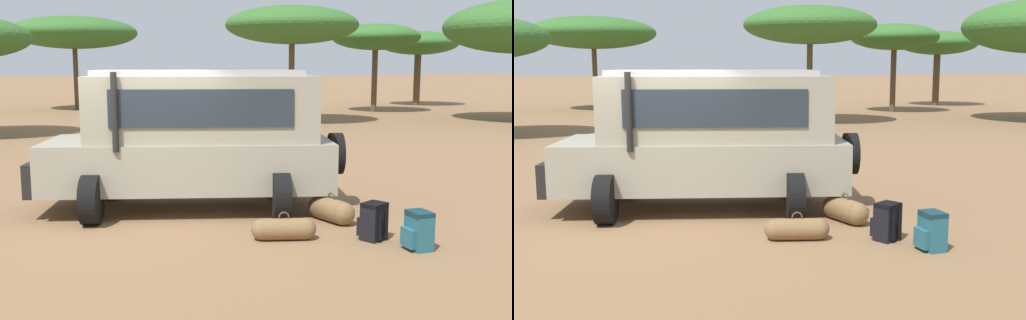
# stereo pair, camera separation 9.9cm
# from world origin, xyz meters

# --- Properties ---
(ground_plane) EXTENTS (320.00, 320.00, 0.00)m
(ground_plane) POSITION_xyz_m (0.00, 0.00, 0.00)
(ground_plane) COLOR olive
(safari_vehicle) EXTENTS (5.47, 3.48, 2.44)m
(safari_vehicle) POSITION_xyz_m (1.05, 0.58, 1.29)
(safari_vehicle) COLOR gray
(safari_vehicle) RESTS_ON ground_plane
(backpack_beside_front_wheel) EXTENTS (0.43, 0.45, 0.55)m
(backpack_beside_front_wheel) POSITION_xyz_m (3.09, -2.11, 0.27)
(backpack_beside_front_wheel) COLOR black
(backpack_beside_front_wheel) RESTS_ON ground_plane
(backpack_cluster_center) EXTENTS (0.38, 0.37, 0.54)m
(backpack_cluster_center) POSITION_xyz_m (3.45, -2.72, 0.26)
(backpack_cluster_center) COLOR #235B6B
(backpack_cluster_center) RESTS_ON ground_plane
(duffel_bag_low_black_case) EXTENTS (0.94, 0.46, 0.42)m
(duffel_bag_low_black_case) POSITION_xyz_m (1.85, -1.71, 0.16)
(duffel_bag_low_black_case) COLOR brown
(duffel_bag_low_black_case) RESTS_ON ground_plane
(duffel_bag_soft_canvas) EXTENTS (0.53, 0.94, 0.48)m
(duffel_bag_soft_canvas) POSITION_xyz_m (2.95, -0.97, 0.19)
(duffel_bag_soft_canvas) COLOR brown
(duffel_bag_soft_canvas) RESTS_ON ground_plane
(acacia_tree_left_mid) EXTENTS (7.26, 6.72, 5.37)m
(acacia_tree_left_mid) POSITION_xyz_m (-0.29, 27.28, 4.44)
(acacia_tree_left_mid) COLOR brown
(acacia_tree_left_mid) RESTS_ON ground_plane
(acacia_tree_centre_back) EXTENTS (5.91, 5.59, 5.14)m
(acacia_tree_centre_back) POSITION_xyz_m (8.64, 15.47, 4.30)
(acacia_tree_centre_back) COLOR brown
(acacia_tree_centre_back) RESTS_ON ground_plane
(acacia_tree_right_mid) EXTENTS (4.88, 4.76, 4.82)m
(acacia_tree_right_mid) POSITION_xyz_m (15.42, 20.21, 4.08)
(acacia_tree_right_mid) COLOR brown
(acacia_tree_right_mid) RESTS_ON ground_plane
(acacia_tree_distant_right) EXTENTS (5.13, 5.02, 4.76)m
(acacia_tree_distant_right) POSITION_xyz_m (20.94, 24.54, 3.97)
(acacia_tree_distant_right) COLOR brown
(acacia_tree_distant_right) RESTS_ON ground_plane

